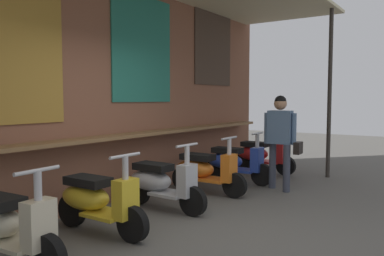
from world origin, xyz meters
name	(u,v)px	position (x,y,z in m)	size (l,w,h in m)	color
ground_plane	(201,235)	(0.00, 0.00, 0.00)	(28.56, 28.56, 0.00)	#56544F
market_stall_facade	(89,70)	(0.00, 1.85, 1.96)	(10.20, 2.51, 3.54)	brown
scooter_cream	(5,225)	(-1.73, 1.08, 0.39)	(0.49, 1.40, 0.97)	beige
scooter_yellow	(95,200)	(-0.62, 1.08, 0.39)	(0.46, 1.40, 0.97)	gold
scooter_silver	(160,182)	(0.58, 1.08, 0.39)	(0.46, 1.40, 0.97)	#B2B5BA
scooter_orange	(204,170)	(1.74, 1.08, 0.39)	(0.46, 1.40, 0.97)	orange
scooter_blue	(233,162)	(2.77, 1.08, 0.39)	(0.46, 1.40, 0.97)	#233D9E
scooter_red	(260,154)	(3.97, 1.08, 0.39)	(0.46, 1.40, 0.97)	red
shopper_browsing	(281,133)	(2.68, 0.11, 0.98)	(0.31, 0.65, 1.63)	#383D4C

